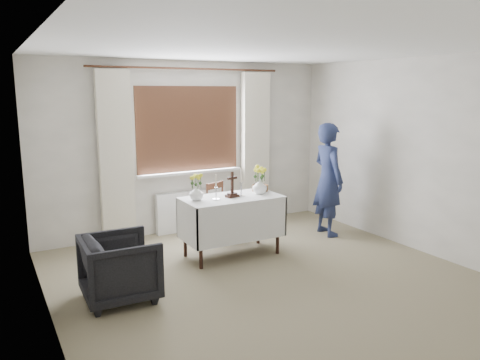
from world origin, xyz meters
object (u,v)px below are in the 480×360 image
person (328,179)px  flower_vase_right (260,186)px  altar_table (232,226)px  flower_vase_left (196,193)px  wooden_chair (223,211)px  wooden_cross (232,184)px  armchair (120,268)px

person → flower_vase_right: bearing=102.4°
altar_table → flower_vase_left: size_ratio=6.93×
person → flower_vase_left: bearing=98.3°
wooden_chair → flower_vase_right: 0.87m
person → wooden_cross: (-1.64, -0.14, 0.11)m
wooden_cross → flower_vase_left: 0.47m
flower_vase_right → flower_vase_left: bearing=176.4°
armchair → person: size_ratio=0.44×
wooden_cross → armchair: bearing=-169.1°
flower_vase_left → wooden_cross: bearing=-6.6°
person → altar_table: bearing=100.5°
armchair → person: person is taller
wooden_chair → flower_vase_right: flower_vase_right is taller
armchair → flower_vase_right: size_ratio=3.74×
armchair → flower_vase_right: flower_vase_right is taller
altar_table → person: 1.71m
altar_table → flower_vase_right: 0.63m
person → wooden_cross: bearing=100.8°
wooden_chair → wooden_cross: size_ratio=2.46×
armchair → flower_vase_left: 1.39m
armchair → person: 3.34m
flower_vase_left → wooden_chair: bearing=43.5°
wooden_chair → person: size_ratio=0.49×
wooden_chair → flower_vase_left: (-0.69, -0.66, 0.46)m
wooden_cross → flower_vase_left: (-0.46, 0.05, -0.07)m
armchair → wooden_cross: size_ratio=2.25×
flower_vase_left → flower_vase_right: flower_vase_right is taller
person → wooden_cross: 1.65m
person → flower_vase_left: 2.11m
person → flower_vase_right: size_ratio=8.40×
armchair → flower_vase_right: bearing=-71.8°
wooden_chair → flower_vase_right: size_ratio=4.09×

